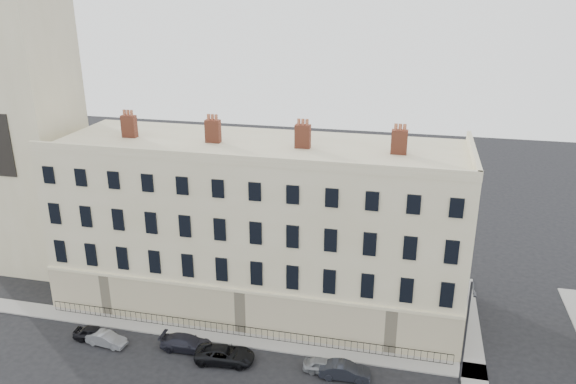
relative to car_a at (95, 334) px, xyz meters
name	(u,v)px	position (x,y,z in m)	size (l,w,h in m)	color
terrace	(259,225)	(11.62, 9.76, 6.89)	(36.22, 12.22, 17.00)	beige
church_tower	(23,88)	(-12.42, 11.78, 18.06)	(8.00, 8.13, 44.00)	beige
pavement_terrace	(193,332)	(7.58, 2.79, -0.54)	(48.00, 2.00, 0.12)	gray
pavement_east_return	(471,348)	(30.58, 5.79, -0.54)	(2.00, 24.00, 0.12)	gray
railings	(239,331)	(11.58, 3.19, -0.05)	(35.00, 0.04, 0.96)	black
car_a	(95,334)	(0.00, 0.00, 0.00)	(1.42, 3.54, 1.20)	black
car_b	(107,339)	(1.32, -0.43, -0.04)	(1.18, 3.40, 1.12)	slate
car_c	(187,343)	(8.02, 0.46, 0.03)	(1.77, 4.35, 1.26)	black
car_d	(225,355)	(11.55, -0.31, 0.05)	(2.16, 4.69, 1.30)	black
car_e	(324,366)	(19.40, 0.22, -0.04)	(1.32, 3.27, 1.11)	gray
car_f	(345,371)	(21.02, -0.13, 0.03)	(1.34, 3.85, 1.27)	black
streetlamp	(466,329)	(29.46, 1.20, 4.13)	(0.28, 1.85, 8.53)	#323237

